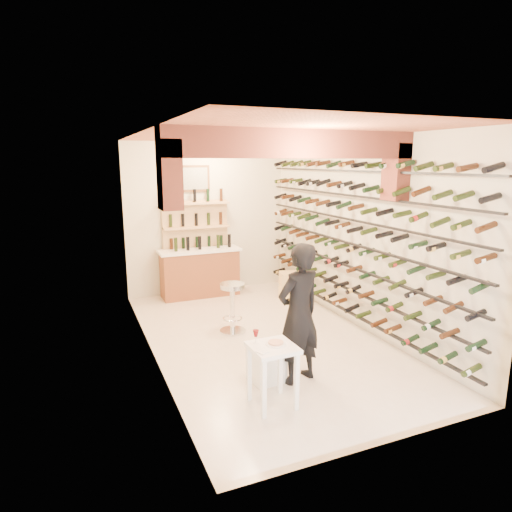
{
  "coord_description": "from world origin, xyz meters",
  "views": [
    {
      "loc": [
        -2.72,
        -6.17,
        2.81
      ],
      "look_at": [
        0.0,
        0.3,
        1.3
      ],
      "focal_mm": 31.08,
      "sensor_mm": 36.0,
      "label": 1
    }
  ],
  "objects_px": {
    "white_stool": "(266,362)",
    "chrome_barstool": "(232,304)",
    "crate_lower": "(292,292)",
    "back_counter": "(200,271)",
    "wine_rack": "(347,238)",
    "person": "(299,314)",
    "tasting_table": "(272,356)"
  },
  "relations": [
    {
      "from": "back_counter",
      "to": "crate_lower",
      "type": "bearing_deg",
      "value": -29.01
    },
    {
      "from": "back_counter",
      "to": "white_stool",
      "type": "bearing_deg",
      "value": -93.33
    },
    {
      "from": "white_stool",
      "to": "chrome_barstool",
      "type": "xyz_separation_m",
      "value": [
        0.16,
        1.75,
        0.24
      ]
    },
    {
      "from": "white_stool",
      "to": "crate_lower",
      "type": "relative_size",
      "value": 1.07
    },
    {
      "from": "wine_rack",
      "to": "tasting_table",
      "type": "relative_size",
      "value": 6.34
    },
    {
      "from": "crate_lower",
      "to": "wine_rack",
      "type": "bearing_deg",
      "value": -85.61
    },
    {
      "from": "back_counter",
      "to": "chrome_barstool",
      "type": "height_order",
      "value": "back_counter"
    },
    {
      "from": "chrome_barstool",
      "to": "crate_lower",
      "type": "relative_size",
      "value": 1.8
    },
    {
      "from": "chrome_barstool",
      "to": "wine_rack",
      "type": "bearing_deg",
      "value": -12.92
    },
    {
      "from": "wine_rack",
      "to": "person",
      "type": "relative_size",
      "value": 3.12
    },
    {
      "from": "tasting_table",
      "to": "white_stool",
      "type": "xyz_separation_m",
      "value": [
        0.18,
        0.57,
        -0.36
      ]
    },
    {
      "from": "person",
      "to": "crate_lower",
      "type": "relative_size",
      "value": 3.92
    },
    {
      "from": "back_counter",
      "to": "person",
      "type": "height_order",
      "value": "person"
    },
    {
      "from": "chrome_barstool",
      "to": "crate_lower",
      "type": "distance_m",
      "value": 2.2
    },
    {
      "from": "wine_rack",
      "to": "back_counter",
      "type": "height_order",
      "value": "wine_rack"
    },
    {
      "from": "white_stool",
      "to": "chrome_barstool",
      "type": "distance_m",
      "value": 1.77
    },
    {
      "from": "back_counter",
      "to": "chrome_barstool",
      "type": "bearing_deg",
      "value": -91.74
    },
    {
      "from": "tasting_table",
      "to": "white_stool",
      "type": "distance_m",
      "value": 0.7
    },
    {
      "from": "tasting_table",
      "to": "back_counter",
      "type": "bearing_deg",
      "value": 83.63
    },
    {
      "from": "white_stool",
      "to": "tasting_table",
      "type": "bearing_deg",
      "value": -107.64
    },
    {
      "from": "person",
      "to": "chrome_barstool",
      "type": "bearing_deg",
      "value": -99.15
    },
    {
      "from": "tasting_table",
      "to": "white_stool",
      "type": "bearing_deg",
      "value": 71.18
    },
    {
      "from": "chrome_barstool",
      "to": "crate_lower",
      "type": "bearing_deg",
      "value": 35.71
    },
    {
      "from": "wine_rack",
      "to": "tasting_table",
      "type": "bearing_deg",
      "value": -140.03
    },
    {
      "from": "wine_rack",
      "to": "tasting_table",
      "type": "distance_m",
      "value": 3.07
    },
    {
      "from": "white_stool",
      "to": "chrome_barstool",
      "type": "height_order",
      "value": "chrome_barstool"
    },
    {
      "from": "chrome_barstool",
      "to": "white_stool",
      "type": "bearing_deg",
      "value": -95.35
    },
    {
      "from": "tasting_table",
      "to": "person",
      "type": "bearing_deg",
      "value": 35.43
    },
    {
      "from": "chrome_barstool",
      "to": "crate_lower",
      "type": "xyz_separation_m",
      "value": [
        1.77,
        1.27,
        -0.35
      ]
    },
    {
      "from": "person",
      "to": "chrome_barstool",
      "type": "distance_m",
      "value": 1.96
    },
    {
      "from": "wine_rack",
      "to": "person",
      "type": "height_order",
      "value": "wine_rack"
    },
    {
      "from": "wine_rack",
      "to": "chrome_barstool",
      "type": "relative_size",
      "value": 6.79
    }
  ]
}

